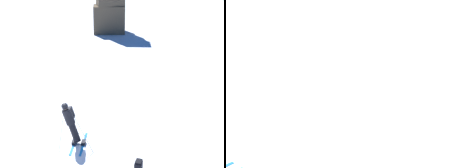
# 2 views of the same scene
# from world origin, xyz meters

# --- Properties ---
(ground_plane) EXTENTS (300.00, 300.00, 0.00)m
(ground_plane) POSITION_xyz_m (0.00, 0.00, 0.00)
(ground_plane) COLOR white
(skier) EXTENTS (1.28, 1.66, 1.72)m
(skier) POSITION_xyz_m (0.57, 0.06, 0.93)
(skier) COLOR #1E7AC6
(skier) RESTS_ON ground
(rock_pillar) EXTENTS (2.97, 2.61, 7.41)m
(rock_pillar) POSITION_xyz_m (2.56, 20.29, 3.10)
(rock_pillar) COLOR brown
(rock_pillar) RESTS_ON ground
(spare_backpack) EXTENTS (0.31, 0.36, 0.50)m
(spare_backpack) POSITION_xyz_m (2.88, -1.87, 0.24)
(spare_backpack) COLOR black
(spare_backpack) RESTS_ON ground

